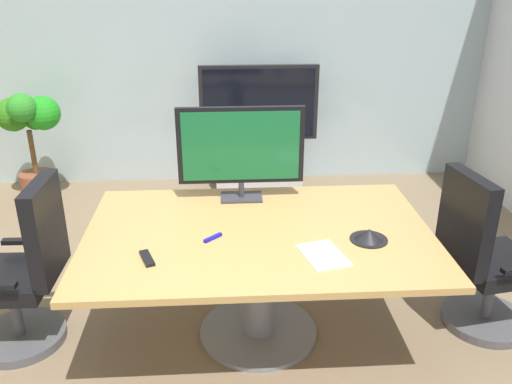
{
  "coord_description": "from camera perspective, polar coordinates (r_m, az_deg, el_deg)",
  "views": [
    {
      "loc": [
        -0.06,
        -2.65,
        2.23
      ],
      "look_at": [
        0.14,
        0.47,
        0.9
      ],
      "focal_mm": 37.69,
      "sensor_mm": 36.0,
      "label": 1
    }
  ],
  "objects": [
    {
      "name": "paper_notepad",
      "position": [
        3.0,
        7.14,
        -6.66
      ],
      "size": [
        0.28,
        0.34,
        0.01
      ],
      "primitive_type": "cube",
      "rotation": [
        0.0,
        0.0,
        0.26
      ],
      "color": "white",
      "rests_on": "conference_table"
    },
    {
      "name": "tv_monitor",
      "position": [
        3.56,
        -1.62,
        4.68
      ],
      "size": [
        0.84,
        0.18,
        0.64
      ],
      "color": "#333338",
      "rests_on": "conference_table"
    },
    {
      "name": "office_chair_left",
      "position": [
        3.61,
        -23.3,
        -8.5
      ],
      "size": [
        0.6,
        0.58,
        1.09
      ],
      "rotation": [
        0.0,
        0.0,
        -1.59
      ],
      "color": "#4C4C51",
      "rests_on": "ground"
    },
    {
      "name": "whiteboard_marker",
      "position": [
        3.15,
        -4.6,
        -4.86
      ],
      "size": [
        0.11,
        0.1,
        0.02
      ],
      "primitive_type": "cube",
      "rotation": [
        0.0,
        0.0,
        0.74
      ],
      "color": "#1919A5",
      "rests_on": "conference_table"
    },
    {
      "name": "potted_plant",
      "position": [
        5.66,
        -22.8,
        5.79
      ],
      "size": [
        0.64,
        0.57,
        1.14
      ],
      "color": "brown",
      "rests_on": "ground"
    },
    {
      "name": "wall_back_glass_partition",
      "position": [
        5.75,
        -3.1,
        15.55
      ],
      "size": [
        5.53,
        0.1,
        2.95
      ],
      "primitive_type": "cube",
      "color": "#9EB2B7",
      "rests_on": "ground"
    },
    {
      "name": "wall_display_unit",
      "position": [
        5.65,
        0.28,
        4.66
      ],
      "size": [
        1.2,
        0.36,
        1.31
      ],
      "color": "#B7BABC",
      "rests_on": "ground"
    },
    {
      "name": "ground_plane",
      "position": [
        3.46,
        -1.88,
        -17.02
      ],
      "size": [
        7.11,
        7.11,
        0.0
      ],
      "primitive_type": "plane",
      "color": "#7A664C"
    },
    {
      "name": "conference_phone",
      "position": [
        3.19,
        11.91,
        -4.51
      ],
      "size": [
        0.22,
        0.22,
        0.07
      ],
      "color": "black",
      "rests_on": "conference_table"
    },
    {
      "name": "conference_table",
      "position": [
        3.31,
        0.27,
        -6.72
      ],
      "size": [
        2.08,
        1.36,
        0.75
      ],
      "color": "#B2894C",
      "rests_on": "ground"
    },
    {
      "name": "office_chair_right",
      "position": [
        3.74,
        22.87,
        -7.24
      ],
      "size": [
        0.63,
        0.61,
        1.09
      ],
      "rotation": [
        0.0,
        0.0,
        1.73
      ],
      "color": "#4C4C51",
      "rests_on": "ground"
    },
    {
      "name": "remote_control",
      "position": [
        3.0,
        -11.5,
        -6.9
      ],
      "size": [
        0.11,
        0.18,
        0.02
      ],
      "primitive_type": "cube",
      "rotation": [
        0.0,
        0.0,
        0.36
      ],
      "color": "black",
      "rests_on": "conference_table"
    }
  ]
}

